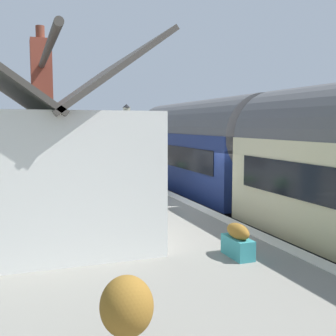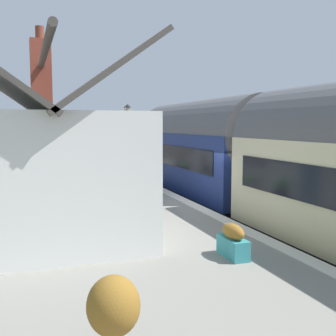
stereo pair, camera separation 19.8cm
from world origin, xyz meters
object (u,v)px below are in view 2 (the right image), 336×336
Objects in this scene: planter_bench_right at (127,190)px; planter_under_sign at (233,241)px; train at (266,162)px; bench_by_lamp at (93,170)px; bench_near_building at (87,163)px; lamp_post_platform at (128,128)px; planter_edge_far at (124,171)px; planter_by_door at (154,197)px; station_building at (47,165)px; planter_bench_left at (114,314)px.

planter_bench_right is 6.75m from planter_under_sign.
bench_by_lamp is at bearing 29.50° from train.
lamp_post_platform reaches higher than bench_near_building.
train is 7.65m from planter_edge_far.
planter_by_door is at bearing -177.42° from bench_near_building.
planter_bench_right is 0.31× the size of lamp_post_platform.
planter_under_sign is 9.63m from lamp_post_platform.
bench_by_lamp is 0.44× the size of lamp_post_platform.
bench_near_building is (10.20, 3.93, -0.83)m from train.
bench_near_building is 10.00m from planter_by_door.
station_building is at bearing 163.79° from bench_by_lamp.
planter_bench_left is 7.37m from planter_by_door.
planter_edge_far is 2.64m from lamp_post_platform.
station_building is 11.02m from bench_near_building.
bench_near_building is at bearing -7.08° from planter_bench_left.
planter_by_door is at bearing 174.11° from planter_edge_far.
lamp_post_platform is (5.06, -0.48, 1.88)m from planter_by_door.
planter_bench_right is 1.23× the size of planter_by_door.
planter_under_sign is (-11.21, 0.51, -0.06)m from planter_edge_far.
station_building is 3.16m from planter_by_door.
station_building reaches higher than planter_by_door.
train is 2.79× the size of station_building.
bench_by_lamp is (-2.94, 0.18, 0.00)m from bench_near_building.
train reaches higher than planter_under_sign.
lamp_post_platform is (5.28, 3.00, 0.99)m from train.
planter_by_door is at bearing -20.24° from planter_bench_left.
train is 10.96m from bench_near_building.
station_building is at bearing 139.26° from planter_bench_right.
bench_by_lamp reaches higher than planter_by_door.
station_building is 8.30× the size of planter_by_door.
lamp_post_platform is at bearing -5.38° from planter_by_door.
bench_by_lamp is at bearing 29.11° from lamp_post_platform.
planter_by_door is (6.91, -2.55, -0.07)m from planter_bench_left.
planter_bench_right is (-4.48, 0.92, -0.10)m from planter_edge_far.
bench_by_lamp is (7.77, -2.26, -1.00)m from station_building.
planter_edge_far is 0.88× the size of planter_by_door.
bench_near_building is 0.44× the size of lamp_post_platform.
lamp_post_platform is at bearing -1.71° from planter_under_sign.
station_building is 7.67× the size of planter_bench_left.
planter_edge_far is at bearing -13.31° from planter_bench_left.
bench_near_building is 3.34m from planter_edge_far.
planter_bench_left is 3.75m from planter_under_sign.
planter_bench_right is (-4.67, -0.41, -0.21)m from bench_by_lamp.
bench_by_lamp is 7.07m from planter_by_door.
train reaches higher than planter_bench_right.
planter_bench_left is at bearing 165.90° from planter_bench_right.
lamp_post_platform is (5.78, -3.36, 0.82)m from station_building.
lamp_post_platform is at bearing -14.46° from planter_bench_right.
bench_by_lamp is at bearing -16.21° from station_building.
planter_bench_left is at bearing -176.88° from station_building.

